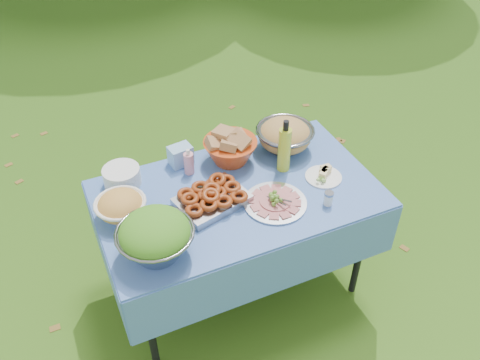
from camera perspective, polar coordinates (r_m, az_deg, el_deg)
name	(u,v)px	position (r m, az deg, el deg)	size (l,w,h in m)	color
ground	(238,284)	(3.21, -0.19, -11.65)	(80.00, 80.00, 0.00)	#1B3D0B
picnic_table	(238,242)	(2.92, -0.21, -7.02)	(1.46, 0.86, 0.76)	#84C5FF
salad_bowl	(155,236)	(2.30, -9.48, -6.26)	(0.35, 0.35, 0.23)	gray
pasta_bowl_white	(121,206)	(2.55, -13.27, -2.85)	(0.25, 0.25, 0.14)	white
plate_stack	(122,176)	(2.76, -13.13, 0.41)	(0.20, 0.20, 0.10)	white
wipes_box	(181,155)	(2.84, -6.70, 2.77)	(0.12, 0.09, 0.11)	#8FBFEB
sanitizer_bottle	(189,161)	(2.75, -5.77, 2.10)	(0.05, 0.05, 0.16)	pink
bread_bowl	(230,146)	(2.81, -1.10, 3.84)	(0.30, 0.30, 0.20)	#C64215
pasta_bowl_steel	(285,135)	(2.93, 5.06, 5.06)	(0.33, 0.33, 0.18)	gray
fried_tray	(212,197)	(2.57, -3.16, -1.95)	(0.35, 0.25, 0.08)	#A6A5AA
charcuterie_platter	(275,198)	(2.58, 3.99, -2.04)	(0.32, 0.32, 0.07)	#B1B4B9
oil_bottle	(285,146)	(2.73, 5.03, 3.86)	(0.07, 0.07, 0.31)	#C0D32D
cheese_plate	(324,174)	(2.77, 9.39, 0.70)	(0.20, 0.20, 0.05)	white
shaker	(328,198)	(2.61, 9.91, -2.04)	(0.05, 0.05, 0.08)	white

